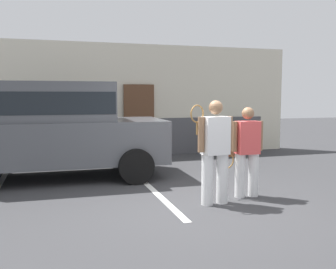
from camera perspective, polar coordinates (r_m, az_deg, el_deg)
name	(u,v)px	position (r m, az deg, el deg)	size (l,w,h in m)	color
ground_plane	(201,206)	(6.27, 4.91, -10.64)	(40.00, 40.00, 0.00)	#38383A
parking_stripe_1	(150,187)	(7.50, -2.76, -7.82)	(0.12, 4.40, 0.01)	silver
house_frontage	(131,104)	(11.36, -5.51, 4.63)	(10.03, 0.40, 3.27)	beige
parked_suv	(50,125)	(8.42, -17.25, 1.30)	(4.64, 2.25, 2.05)	#4C4F54
tennis_player_man	(215,150)	(6.24, 7.05, -2.36)	(0.77, 0.31, 1.70)	white
tennis_player_woman	(247,151)	(6.78, 11.73, -2.42)	(0.85, 0.25, 1.58)	white
potted_plant_by_porch	(232,138)	(11.39, 9.54, -0.55)	(0.71, 0.71, 0.94)	#9E5638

